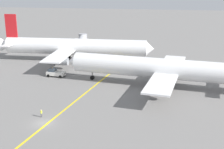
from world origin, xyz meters
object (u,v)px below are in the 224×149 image
(airliner_being_pushed, at_px, (160,69))
(jet_bridge, at_px, (82,40))
(ground_crew_marshaller_foreground, at_px, (41,113))
(airliner_at_gate_left, at_px, (74,47))
(pushback_tug, at_px, (56,73))

(airliner_being_pushed, bearing_deg, jet_bridge, 127.79)
(airliner_being_pushed, height_order, ground_crew_marshaller_foreground, airliner_being_pushed)
(airliner_at_gate_left, xyz_separation_m, ground_crew_marshaller_foreground, (8.31, -49.30, -4.52))
(airliner_at_gate_left, distance_m, airliner_being_pushed, 39.83)
(pushback_tug, bearing_deg, airliner_being_pushed, -6.33)
(pushback_tug, distance_m, jet_bridge, 43.43)
(airliner_at_gate_left, xyz_separation_m, pushback_tug, (0.16, -19.75, -4.27))
(airliner_at_gate_left, height_order, airliner_being_pushed, airliner_at_gate_left)
(airliner_at_gate_left, bearing_deg, airliner_being_pushed, -35.83)
(ground_crew_marshaller_foreground, bearing_deg, airliner_at_gate_left, 99.57)
(ground_crew_marshaller_foreground, bearing_deg, pushback_tug, 105.42)
(airliner_being_pushed, relative_size, ground_crew_marshaller_foreground, 31.19)
(pushback_tug, xyz_separation_m, ground_crew_marshaller_foreground, (8.15, -29.55, -0.25))
(jet_bridge, bearing_deg, airliner_being_pushed, -52.21)
(ground_crew_marshaller_foreground, bearing_deg, jet_bridge, 99.56)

